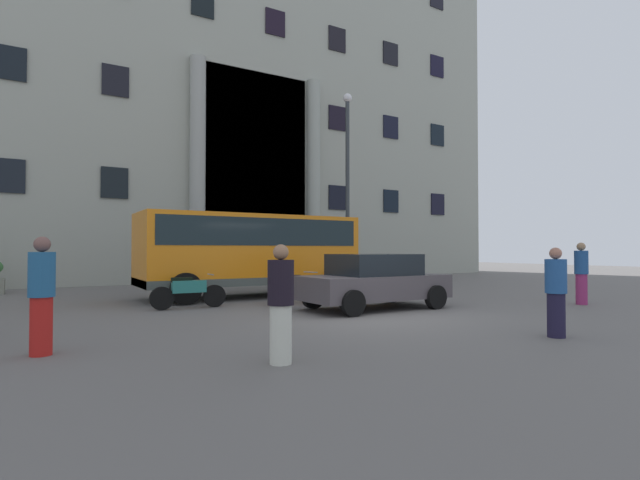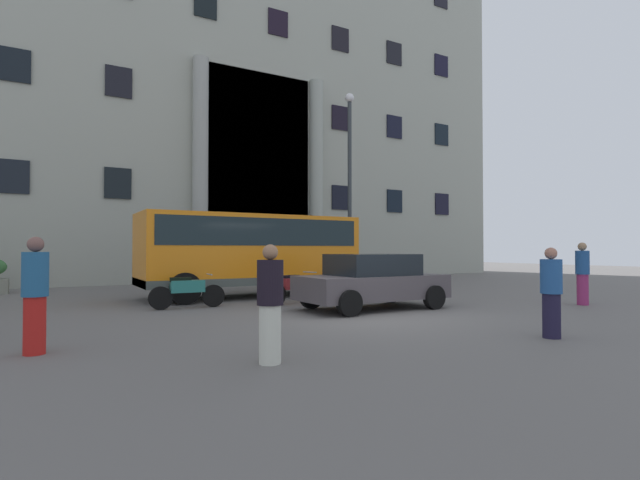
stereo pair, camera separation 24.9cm
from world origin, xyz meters
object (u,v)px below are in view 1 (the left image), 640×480
(orange_minibus, at_px, (251,248))
(lamppost_plaza_centre, at_px, (348,174))
(pedestrian_child_trailing, at_px, (581,273))
(pedestrian_man_crossing, at_px, (281,304))
(motorcycle_near_kerb, at_px, (187,291))
(parked_estate_mid, at_px, (374,281))
(motorcycle_far_end, at_px, (295,288))
(hedge_planter_far_west, at_px, (248,267))
(pedestrian_man_red_shirt, at_px, (42,295))
(pedestrian_woman_dark_dress, at_px, (556,292))
(bus_stop_sign, at_px, (346,246))

(orange_minibus, bearing_deg, lamppost_plaza_centre, 28.10)
(pedestrian_child_trailing, distance_m, pedestrian_man_crossing, 10.51)
(pedestrian_child_trailing, bearing_deg, lamppost_plaza_centre, -10.84)
(motorcycle_near_kerb, bearing_deg, pedestrian_man_crossing, -92.24)
(parked_estate_mid, distance_m, pedestrian_man_crossing, 6.28)
(motorcycle_far_end, relative_size, pedestrian_man_crossing, 1.21)
(pedestrian_child_trailing, distance_m, lamppost_plaza_centre, 10.82)
(hedge_planter_far_west, xyz_separation_m, lamppost_plaza_centre, (3.97, -1.92, 4.17))
(orange_minibus, xyz_separation_m, hedge_planter_far_west, (2.01, 5.09, -0.82))
(parked_estate_mid, distance_m, motorcycle_far_end, 2.41)
(pedestrian_child_trailing, height_order, pedestrian_man_red_shirt, pedestrian_child_trailing)
(pedestrian_man_red_shirt, height_order, pedestrian_woman_dark_dress, pedestrian_man_red_shirt)
(motorcycle_near_kerb, distance_m, pedestrian_man_red_shirt, 5.51)
(bus_stop_sign, xyz_separation_m, motorcycle_far_end, (-4.80, -4.49, -1.23))
(parked_estate_mid, xyz_separation_m, motorcycle_far_end, (-1.25, 2.04, -0.27))
(pedestrian_man_crossing, relative_size, lamppost_plaza_centre, 0.19)
(hedge_planter_far_west, bearing_deg, lamppost_plaza_centre, -25.76)
(orange_minibus, relative_size, motorcycle_far_end, 3.56)
(motorcycle_near_kerb, relative_size, pedestrian_child_trailing, 1.13)
(orange_minibus, bearing_deg, pedestrian_child_trailing, -43.30)
(orange_minibus, distance_m, motorcycle_near_kerb, 3.53)
(bus_stop_sign, bearing_deg, motorcycle_near_kerb, -152.53)
(motorcycle_far_end, height_order, lamppost_plaza_centre, lamppost_plaza_centre)
(orange_minibus, distance_m, bus_stop_sign, 5.47)
(pedestrian_man_red_shirt, relative_size, lamppost_plaza_centre, 0.20)
(motorcycle_near_kerb, bearing_deg, hedge_planter_far_west, 59.44)
(orange_minibus, xyz_separation_m, pedestrian_woman_dark_dress, (1.85, -9.44, -0.80))
(orange_minibus, distance_m, hedge_planter_far_west, 5.54)
(pedestrian_woman_dark_dress, height_order, lamppost_plaza_centre, lamppost_plaza_centre)
(lamppost_plaza_centre, bearing_deg, pedestrian_man_red_shirt, -141.19)
(motorcycle_near_kerb, height_order, pedestrian_woman_dark_dress, pedestrian_woman_dark_dress)
(pedestrian_woman_dark_dress, xyz_separation_m, lamppost_plaza_centre, (4.14, 12.61, 4.15))
(motorcycle_near_kerb, relative_size, pedestrian_woman_dark_dress, 1.24)
(bus_stop_sign, xyz_separation_m, lamppost_plaza_centre, (0.88, 1.21, 3.26))
(motorcycle_near_kerb, relative_size, pedestrian_man_crossing, 1.22)
(hedge_planter_far_west, bearing_deg, pedestrian_child_trailing, -66.57)
(pedestrian_man_red_shirt, xyz_separation_m, pedestrian_man_crossing, (2.78, -2.26, -0.07))
(bus_stop_sign, bearing_deg, pedestrian_man_red_shirt, -142.81)
(orange_minibus, height_order, lamppost_plaza_centre, lamppost_plaza_centre)
(bus_stop_sign, xyz_separation_m, pedestrian_man_red_shirt, (-11.06, -8.39, -0.81))
(pedestrian_man_red_shirt, bearing_deg, pedestrian_man_crossing, 36.76)
(bus_stop_sign, relative_size, parked_estate_mid, 0.69)
(motorcycle_far_end, height_order, pedestrian_man_red_shirt, pedestrian_man_red_shirt)
(hedge_planter_far_west, xyz_separation_m, pedestrian_child_trailing, (5.15, -11.88, 0.11))
(orange_minibus, height_order, hedge_planter_far_west, orange_minibus)
(orange_minibus, relative_size, parked_estate_mid, 1.77)
(pedestrian_woman_dark_dress, bearing_deg, pedestrian_man_crossing, -11.33)
(hedge_planter_far_west, xyz_separation_m, pedestrian_man_red_shirt, (-7.97, -11.52, 0.11))
(parked_estate_mid, bearing_deg, orange_minibus, 107.82)
(pedestrian_woman_dark_dress, bearing_deg, parked_estate_mid, -89.46)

